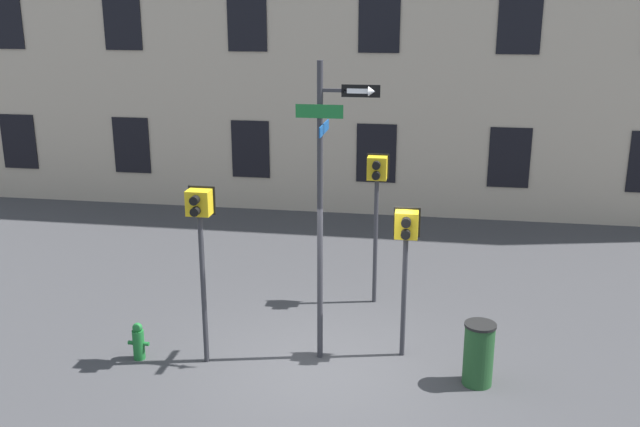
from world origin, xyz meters
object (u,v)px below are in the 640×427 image
object	(u,v)px
street_sign_pole	(324,194)
fire_hydrant	(138,342)
pedestrian_signal_across	(377,187)
pedestrian_signal_left	(200,227)
trash_bin	(479,354)
pedestrian_signal_right	(406,241)

from	to	relation	value
street_sign_pole	fire_hydrant	bearing A→B (deg)	-169.67
pedestrian_signal_across	fire_hydrant	world-z (taller)	pedestrian_signal_across
street_sign_pole	pedestrian_signal_left	xyz separation A→B (m)	(-1.83, -0.44, -0.48)
trash_bin	street_sign_pole	bearing A→B (deg)	169.47
pedestrian_signal_left	pedestrian_signal_right	xyz separation A→B (m)	(3.07, 0.73, -0.30)
pedestrian_signal_across	pedestrian_signal_right	bearing A→B (deg)	-72.80
pedestrian_signal_left	fire_hydrant	size ratio (longest dim) A/B	4.58
pedestrian_signal_left	trash_bin	bearing A→B (deg)	-0.01
pedestrian_signal_right	street_sign_pole	bearing A→B (deg)	-166.96
fire_hydrant	trash_bin	bearing A→B (deg)	0.95
pedestrian_signal_right	pedestrian_signal_across	distance (m)	2.20
fire_hydrant	pedestrian_signal_across	bearing A→B (deg)	39.51
pedestrian_signal_right	trash_bin	size ratio (longest dim) A/B	2.50
pedestrian_signal_left	pedestrian_signal_across	distance (m)	3.71
pedestrian_signal_right	trash_bin	xyz separation A→B (m)	(1.16, -0.73, -1.47)
fire_hydrant	pedestrian_signal_right	bearing A→B (deg)	11.14
pedestrian_signal_across	trash_bin	size ratio (longest dim) A/B	2.92
pedestrian_signal_left	trash_bin	xyz separation A→B (m)	(4.23, -0.00, -1.77)
street_sign_pole	trash_bin	bearing A→B (deg)	-10.53
street_sign_pole	pedestrian_signal_across	world-z (taller)	street_sign_pole
street_sign_pole	pedestrian_signal_left	bearing A→B (deg)	-166.34
pedestrian_signal_right	pedestrian_signal_across	size ratio (longest dim) A/B	0.86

